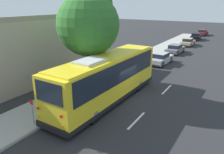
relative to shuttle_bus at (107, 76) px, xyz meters
The scene contains 15 objects.
ground_plane 2.23m from the shuttle_bus, 39.46° to the right, with size 160.00×160.00×0.00m, color #28282B.
sidewalk_slab 3.64m from the shuttle_bus, 73.81° to the left, with size 80.00×3.17×0.15m, color #A3A099.
curb_strip 2.45m from the shuttle_bus, 57.21° to the left, with size 80.00×0.14×0.15m, color gray.
shuttle_bus is the anchor object (origin of this frame).
parked_sedan_silver 12.35m from the shuttle_bus, ahead, with size 4.47×1.89×1.33m.
parked_sedan_gray 19.10m from the shuttle_bus, ahead, with size 4.33×1.89×1.28m.
parked_sedan_tan 26.31m from the shuttle_bus, ahead, with size 4.27×1.74×1.26m.
parked_sedan_black 33.67m from the shuttle_bus, ahead, with size 4.56×2.05×1.32m.
parked_sedan_maroon 41.17m from the shuttle_bus, ahead, with size 4.70×1.91×1.30m.
street_tree 4.35m from the shuttle_bus, 69.60° to the left, with size 4.63×4.63×8.25m.
sign_post_near 5.61m from the shuttle_bus, 161.32° to the left, with size 0.06×0.22×1.57m.
sign_post_far 4.25m from the shuttle_bus, 154.54° to the left, with size 0.06×0.22×1.45m.
fire_hydrant 7.76m from the shuttle_bus, 14.84° to the left, with size 0.22×0.22×0.81m.
lane_stripe_mid 3.91m from the shuttle_bus, 115.88° to the right, with size 2.40×0.14×0.01m, color silver.
lane_stripe_ahead 5.78m from the shuttle_bus, 34.14° to the right, with size 2.40×0.14×0.01m, color silver.
Camera 1 is at (-13.36, -7.20, 6.87)m, focal length 35.00 mm.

